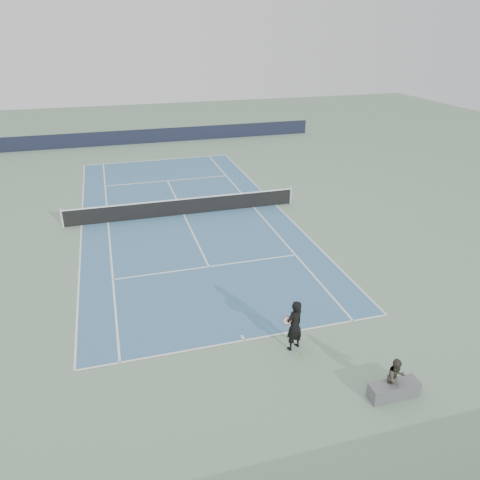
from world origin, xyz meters
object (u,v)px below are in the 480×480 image
object	(u,v)px
spectator_bench	(395,384)
tennis_ball	(304,356)
tennis_player	(294,325)
tennis_net	(183,206)

from	to	relation	value
spectator_bench	tennis_ball	bearing A→B (deg)	127.11
tennis_player	spectator_bench	size ratio (longest dim) A/B	1.19
tennis_player	tennis_ball	world-z (taller)	tennis_player
tennis_net	tennis_player	xyz separation A→B (m)	(1.45, -12.70, 0.40)
tennis_net	spectator_bench	world-z (taller)	spectator_bench
tennis_net	tennis_player	bearing A→B (deg)	-83.48
tennis_player	tennis_ball	size ratio (longest dim) A/B	27.27
tennis_player	spectator_bench	bearing A→B (deg)	-55.83
tennis_ball	tennis_net	bearing A→B (deg)	96.96
spectator_bench	tennis_player	bearing A→B (deg)	124.17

